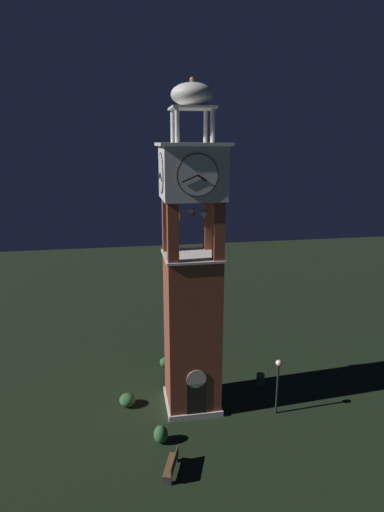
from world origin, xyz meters
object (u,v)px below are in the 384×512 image
Objects in this scene: trash_bin at (260,380)px; park_bench at (172,464)px; lamp_post at (278,376)px; clock_tower at (192,284)px.

park_bench is at bearing -135.45° from trash_bin.
park_bench is 7.64m from lamp_post.
park_bench is at bearing -109.48° from clock_tower.
clock_tower is 5.34× the size of lamp_post.
clock_tower is 22.83× the size of trash_bin.
lamp_post is at bearing 28.41° from park_bench.
trash_bin is at bearing 89.44° from lamp_post.
trash_bin is (6.53, 6.43, -0.08)m from park_bench.
clock_tower is at bearing 70.52° from park_bench.
park_bench is 2.07× the size of trash_bin.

